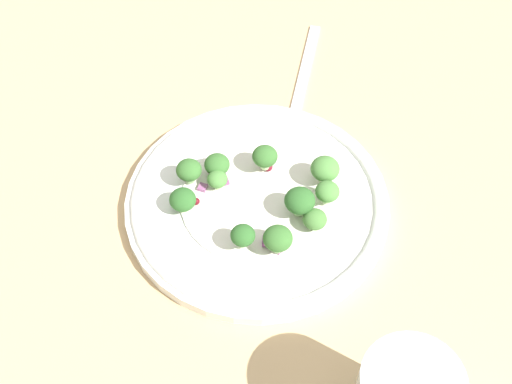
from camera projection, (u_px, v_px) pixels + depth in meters
The scene contains 22 objects.
ground_plane at pixel (268, 218), 70.51cm from camera, with size 180.00×180.00×2.00cm, color tan.
plate at pixel (256, 203), 69.32cm from camera, with size 25.94×25.94×1.70cm.
dressing_pool at pixel (256, 201), 68.97cm from camera, with size 15.05×15.05×0.20cm, color white.
broccoli_floret_0 at pixel (243, 236), 64.01cm from camera, with size 2.29×2.29×2.32cm.
broccoli_floret_1 at pixel (217, 165), 69.80cm from camera, with size 2.53×2.53×2.56cm.
broccoli_floret_2 at pixel (183, 200), 67.17cm from camera, with size 2.58×2.58×2.61cm.
broccoli_floret_3 at pixel (325, 169), 68.54cm from camera, with size 2.85×2.85×2.88cm.
broccoli_floret_4 at pixel (217, 180), 68.90cm from camera, with size 2.00×2.00×2.02cm.
broccoli_floret_5 at pixel (300, 201), 66.25cm from camera, with size 2.92×2.92×2.96cm.
broccoli_floret_6 at pixel (315, 219), 66.08cm from camera, with size 2.27×2.27×2.30cm.
broccoli_floret_7 at pixel (327, 192), 67.06cm from camera, with size 2.34×2.34×2.37cm.
broccoli_floret_8 at pixel (265, 157), 69.48cm from camera, with size 2.53×2.53×2.56cm.
broccoli_floret_9 at pixel (278, 239), 63.88cm from camera, with size 2.74×2.74×2.77cm.
broccoli_floret_10 at pixel (189, 170), 68.74cm from camera, with size 2.53×2.53×2.56cm.
cranberry_0 at pixel (320, 171), 70.66cm from camera, with size 0.72×0.72×0.72cm, color #4C0A14.
cranberry_1 at pixel (268, 167), 70.90cm from camera, with size 0.89×0.89×0.89cm, color maroon.
cranberry_2 at pixel (196, 201), 68.13cm from camera, with size 0.72×0.72×0.72cm, color maroon.
onion_bit_0 at pixel (225, 179), 70.00cm from camera, with size 1.33×0.85×0.32cm, color #934C84.
onion_bit_1 at pixel (202, 187), 69.60cm from camera, with size 0.87×0.82×0.37cm, color #A35B93.
onion_bit_2 at pixel (280, 248), 65.47cm from camera, with size 1.19×0.83×0.32cm, color #934C84.
onion_bit_3 at pixel (268, 241), 65.43cm from camera, with size 1.10×0.99×0.46cm, color #843D75.
fork at pixel (301, 85), 80.11cm from camera, with size 18.08×8.09×0.50cm.
Camera 1 is at (35.07, 20.34, 56.76)cm, focal length 49.56 mm.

